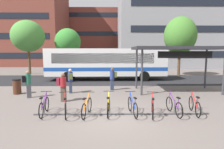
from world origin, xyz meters
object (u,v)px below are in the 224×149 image
Objects in this scene: parked_bicycle_yellow_3 at (108,106)px; city_bus at (107,63)px; parked_bicycle_red_1 at (65,107)px; street_tree_2 at (68,42)px; commuter_black_pack_1 at (28,82)px; street_tree_1 at (28,36)px; parked_bicycle_purple_6 at (174,106)px; commuter_olive_pack_2 at (113,77)px; trash_bin at (17,87)px; parked_bicycle_blue_4 at (133,106)px; parked_bicycle_red_7 at (194,106)px; parked_bicycle_red_5 at (153,107)px; parked_bicycle_orange_2 at (87,107)px; commuter_olive_pack_0 at (70,79)px; parked_bicycle_purple_0 at (44,106)px; commuter_maroon_pack_3 at (63,85)px; transit_shelter at (178,49)px; street_tree_0 at (180,36)px.

city_bus is at bearing 3.47° from parked_bicycle_yellow_3.
parked_bicycle_red_1 is 19.09m from street_tree_2.
street_tree_1 is at bearing 83.88° from commuter_black_pack_1.
parked_bicycle_purple_6 is 1.02× the size of commuter_olive_pack_2.
commuter_olive_pack_2 is 6.68m from trash_bin.
parked_bicycle_blue_4 is 1.00× the size of parked_bicycle_red_7.
street_tree_1 is (-12.43, 16.03, 4.49)m from parked_bicycle_red_5.
city_bus is at bearing -91.76° from commuter_olive_pack_2.
parked_bicycle_purple_6 is at bearing -69.60° from parked_bicycle_red_5.
parked_bicycle_red_5 is at bearing -106.43° from parked_bicycle_blue_4.
street_tree_1 is (-5.39, 12.72, 3.89)m from commuter_black_pack_1.
parked_bicycle_red_1 is at bearing 85.70° from parked_bicycle_purple_6.
commuter_black_pack_1 is at bearing 59.05° from parked_bicycle_orange_2.
parked_bicycle_red_7 is 1.00× the size of commuter_olive_pack_0.
parked_bicycle_red_5 is at bearing -97.60° from parked_bicycle_purple_0.
commuter_maroon_pack_3 is (0.01, -2.17, -0.03)m from commuter_olive_pack_0.
parked_bicycle_yellow_3 is 3.02m from parked_bicycle_purple_6.
city_bus is 7.16× the size of commuter_olive_pack_2.
commuter_olive_pack_0 is 1.01× the size of commuter_olive_pack_2.
commuter_black_pack_1 is at bearing -40.86° from trash_bin.
street_tree_1 reaches higher than parked_bicycle_red_5.
parked_bicycle_purple_6 is 0.25× the size of street_tree_1.
street_tree_1 is at bearing 20.78° from commuter_olive_pack_0.
parked_bicycle_yellow_3 is at bearing -95.42° from parked_bicycle_purple_0.
street_tree_1 is (-11.54, 15.89, 4.49)m from parked_bicycle_blue_4.
parked_bicycle_yellow_3 is 1.02× the size of commuter_olive_pack_2.
street_tree_2 is (-10.78, 13.25, 1.23)m from transit_shelter.
street_tree_0 is (10.47, 14.15, 4.42)m from parked_bicycle_red_1.
parked_bicycle_red_1 and parked_bicycle_yellow_3 have the same top height.
commuter_maroon_pack_3 is at bearing -12.93° from parked_bicycle_purple_0.
parked_bicycle_red_7 is (6.94, 0.02, 0.00)m from parked_bicycle_purple_0.
commuter_olive_pack_0 is at bearing -112.49° from city_bus.
parked_bicycle_yellow_3 is 7.42m from transit_shelter.
city_bus is 7.02× the size of parked_bicycle_purple_6.
parked_bicycle_red_5 is 16.24m from street_tree_0.
commuter_maroon_pack_3 reaches higher than parked_bicycle_purple_0.
parked_bicycle_yellow_3 is 1.01× the size of parked_bicycle_blue_4.
city_bus is 7.00× the size of parked_bicycle_yellow_3.
commuter_maroon_pack_3 is at bearing 62.63° from parked_bicycle_purple_6.
parked_bicycle_orange_2 is 5.25m from commuter_black_pack_1.
parked_bicycle_orange_2 is 0.99× the size of parked_bicycle_yellow_3.
street_tree_0 is at bearing -16.00° from street_tree_2.
parked_bicycle_purple_0 is 0.25× the size of street_tree_1.
street_tree_0 reaches higher than commuter_maroon_pack_3.
parked_bicycle_purple_6 is 5.91m from transit_shelter.
commuter_olive_pack_2 is at bearing 43.02° from parked_bicycle_red_7.
parked_bicycle_purple_0 is (-2.73, -10.66, -1.39)m from city_bus.
parked_bicycle_red_5 is 6.43m from transit_shelter.
parked_bicycle_red_7 is at bearing 117.47° from commuter_olive_pack_2.
parked_bicycle_orange_2 is at bearing 70.09° from commuter_olive_pack_2.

